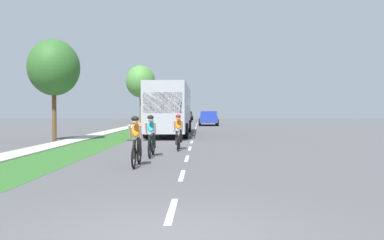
% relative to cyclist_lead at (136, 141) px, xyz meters
% --- Properties ---
extents(ground_plane, '(120.00, 120.00, 0.00)m').
position_rel_cyclist_lead_xyz_m(ground_plane, '(1.51, 13.00, -0.81)').
color(ground_plane, '#4C4C4F').
extents(grass_verge, '(2.45, 70.00, 0.01)m').
position_rel_cyclist_lead_xyz_m(grass_verge, '(-3.44, 13.00, -0.81)').
color(grass_verge, '#2D6026').
rests_on(grass_verge, ground_plane).
extents(sidewalk_concrete, '(1.28, 70.00, 0.10)m').
position_rel_cyclist_lead_xyz_m(sidewalk_concrete, '(-5.31, 13.00, -0.81)').
color(sidewalk_concrete, '#B2ADA3').
rests_on(sidewalk_concrete, ground_plane).
extents(lane_markings_center, '(0.12, 54.07, 0.01)m').
position_rel_cyclist_lead_xyz_m(lane_markings_center, '(1.51, 17.00, -0.81)').
color(lane_markings_center, white).
rests_on(lane_markings_center, ground_plane).
extents(cyclist_lead, '(0.42, 1.72, 1.58)m').
position_rel_cyclist_lead_xyz_m(cyclist_lead, '(0.00, 0.00, 0.00)').
color(cyclist_lead, black).
rests_on(cyclist_lead, ground_plane).
extents(cyclist_trailing, '(0.42, 1.72, 1.58)m').
position_rel_cyclist_lead_xyz_m(cyclist_trailing, '(0.15, 2.55, 0.00)').
color(cyclist_trailing, black).
rests_on(cyclist_trailing, ground_plane).
extents(cyclist_distant, '(0.42, 1.72, 1.58)m').
position_rel_cyclist_lead_xyz_m(cyclist_distant, '(1.03, 5.12, 0.00)').
color(cyclist_distant, black).
rests_on(cyclist_distant, ground_plane).
extents(bus_silver, '(2.78, 11.60, 3.48)m').
position_rel_cyclist_lead_xyz_m(bus_silver, '(-0.17, 15.97, 1.17)').
color(bus_silver, '#A5A8AD').
rests_on(bus_silver, ground_plane).
extents(pickup_blue, '(2.22, 5.10, 1.64)m').
position_rel_cyclist_lead_xyz_m(pickup_blue, '(2.88, 33.07, 0.02)').
color(pickup_blue, '#23389E').
rests_on(pickup_blue, ground_plane).
extents(suv_red, '(2.15, 4.70, 1.79)m').
position_rel_cyclist_lead_xyz_m(suv_red, '(-0.44, 45.92, 0.14)').
color(suv_red, red).
rests_on(suv_red, ground_plane).
extents(sedan_black, '(1.98, 4.30, 1.52)m').
position_rel_cyclist_lead_xyz_m(sedan_black, '(-0.38, 57.43, -0.04)').
color(sedan_black, black).
rests_on(sedan_black, ground_plane).
extents(street_tree_near, '(2.87, 2.87, 5.74)m').
position_rel_cyclist_lead_xyz_m(street_tree_near, '(-6.26, 9.79, 3.33)').
color(street_tree_near, brown).
rests_on(street_tree_near, ground_plane).
extents(street_tree_far, '(3.93, 3.93, 7.79)m').
position_rel_cyclist_lead_xyz_m(street_tree_far, '(-6.14, 40.85, 4.80)').
color(street_tree_far, brown).
rests_on(street_tree_far, ground_plane).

